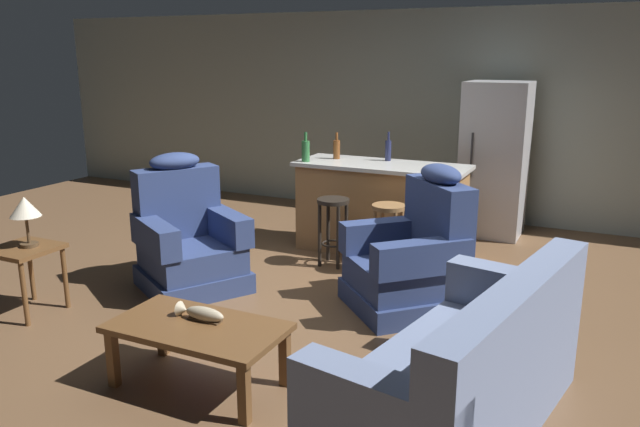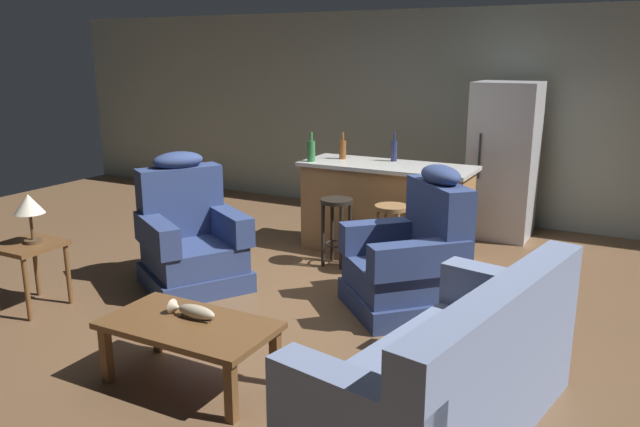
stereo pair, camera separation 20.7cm
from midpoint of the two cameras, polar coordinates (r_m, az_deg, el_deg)
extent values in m
plane|color=brown|center=(5.58, 1.73, -7.27)|extent=(12.00, 12.00, 0.00)
cube|color=#939E93|center=(8.14, 11.68, 8.78)|extent=(12.00, 0.05, 2.60)
cube|color=brown|center=(4.06, -10.47, -10.04)|extent=(1.10, 0.60, 0.04)
cube|color=brown|center=(4.29, -17.63, -12.19)|extent=(0.06, 0.06, 0.38)
cube|color=brown|center=(3.72, -6.51, -15.93)|extent=(0.06, 0.06, 0.38)
cube|color=brown|center=(4.60, -13.35, -10.02)|extent=(0.06, 0.06, 0.38)
cube|color=brown|center=(4.08, -2.61, -12.98)|extent=(0.06, 0.06, 0.38)
cube|color=#4C3823|center=(4.10, -9.76, -9.38)|extent=(0.22, 0.07, 0.01)
ellipsoid|color=tan|center=(4.08, -9.79, -8.88)|extent=(0.28, 0.09, 0.09)
cone|color=tan|center=(4.18, -11.66, -8.39)|extent=(0.06, 0.10, 0.10)
cube|color=#707FA3|center=(3.76, 12.40, -17.46)|extent=(1.18, 2.02, 0.20)
cube|color=#707FA3|center=(3.66, 12.59, -14.66)|extent=(1.18, 2.02, 0.22)
cube|color=#707FA3|center=(3.38, 17.86, -10.51)|extent=(0.56, 1.90, 0.52)
cube|color=#707FA3|center=(2.89, 4.94, -17.10)|extent=(0.86, 0.36, 0.28)
cube|color=#707FA3|center=(4.27, 17.92, -6.96)|extent=(0.86, 0.36, 0.28)
cube|color=navy|center=(5.79, -10.34, -5.74)|extent=(1.15, 1.15, 0.18)
cube|color=navy|center=(5.72, -10.44, -3.76)|extent=(1.07, 1.06, 0.24)
cube|color=navy|center=(5.88, -11.66, 1.12)|extent=(0.60, 0.77, 0.64)
ellipsoid|color=navy|center=(5.80, -11.85, 4.77)|extent=(0.47, 0.53, 0.16)
cube|color=navy|center=(5.75, -7.40, -0.95)|extent=(0.78, 0.57, 0.26)
cube|color=navy|center=(5.53, -13.68, -1.87)|extent=(0.78, 0.57, 0.26)
cube|color=navy|center=(5.26, 8.63, -7.78)|extent=(1.19, 1.19, 0.18)
cube|color=navy|center=(5.19, 8.72, -5.63)|extent=(1.10, 1.10, 0.24)
cube|color=navy|center=(5.19, 11.90, -0.67)|extent=(0.70, 0.71, 0.64)
ellipsoid|color=navy|center=(5.10, 12.13, 3.45)|extent=(0.51, 0.51, 0.16)
cube|color=navy|center=(4.82, 10.29, -4.13)|extent=(0.69, 0.69, 0.26)
cube|color=navy|center=(5.38, 7.14, -2.01)|extent=(0.69, 0.69, 0.26)
cube|color=brown|center=(5.59, -24.20, -2.69)|extent=(0.48, 0.48, 0.04)
cylinder|color=brown|center=(5.40, -24.23, -6.38)|extent=(0.04, 0.04, 0.52)
cylinder|color=brown|center=(5.94, -23.62, -4.50)|extent=(0.04, 0.04, 0.52)
cylinder|color=brown|center=(5.64, -21.06, -5.21)|extent=(0.04, 0.04, 0.52)
cylinder|color=#4C3823|center=(5.57, -23.78, -2.34)|extent=(0.14, 0.14, 0.03)
cylinder|color=#4C3823|center=(5.54, -23.91, -1.10)|extent=(0.02, 0.02, 0.22)
cone|color=beige|center=(5.49, -24.12, 0.81)|extent=(0.24, 0.24, 0.16)
cube|color=#9E7042|center=(6.62, 6.93, 0.28)|extent=(1.71, 0.63, 0.91)
cube|color=silver|center=(6.52, 7.05, 4.33)|extent=(1.80, 0.70, 0.04)
cylinder|color=black|center=(6.11, 2.50, 1.15)|extent=(0.32, 0.32, 0.04)
torus|color=black|center=(6.23, 2.46, -2.79)|extent=(0.23, 0.23, 0.02)
cylinder|color=black|center=(6.16, 1.23, -2.02)|extent=(0.04, 0.04, 0.64)
cylinder|color=black|center=(6.07, 2.91, -2.27)|extent=(0.04, 0.04, 0.64)
cylinder|color=black|center=(6.33, 2.04, -1.56)|extent=(0.04, 0.04, 0.64)
cylinder|color=black|center=(6.25, 3.69, -1.80)|extent=(0.04, 0.04, 0.64)
cylinder|color=olive|center=(5.90, 7.57, 0.54)|extent=(0.32, 0.32, 0.04)
torus|color=olive|center=(6.02, 7.43, -3.53)|extent=(0.23, 0.23, 0.02)
cylinder|color=olive|center=(5.93, 6.22, -2.75)|extent=(0.04, 0.04, 0.64)
cylinder|color=olive|center=(5.86, 8.03, -3.01)|extent=(0.04, 0.04, 0.64)
cylinder|color=olive|center=(6.11, 6.92, -2.25)|extent=(0.04, 0.04, 0.64)
cylinder|color=olive|center=(6.05, 8.69, -2.50)|extent=(0.04, 0.04, 0.64)
cube|color=#B7B7BC|center=(7.43, 17.19, 4.63)|extent=(0.70, 0.66, 1.76)
cylinder|color=#333338|center=(7.11, 15.17, 5.08)|extent=(0.02, 0.02, 0.50)
cylinder|color=#2D6B38|center=(6.62, 0.09, 5.71)|extent=(0.09, 0.09, 0.22)
cylinder|color=#2D6B38|center=(6.59, 0.09, 7.05)|extent=(0.03, 0.03, 0.09)
cylinder|color=#23284C|center=(6.69, 7.67, 5.68)|extent=(0.06, 0.06, 0.22)
cylinder|color=#23284C|center=(6.67, 7.72, 6.99)|extent=(0.02, 0.02, 0.09)
cylinder|color=brown|center=(6.79, 2.96, 5.85)|extent=(0.07, 0.07, 0.20)
cylinder|color=brown|center=(6.77, 2.98, 7.05)|extent=(0.03, 0.03, 0.09)
camera|label=1|loc=(0.10, -88.88, 0.29)|focal=35.00mm
camera|label=2|loc=(0.10, 91.12, -0.29)|focal=35.00mm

